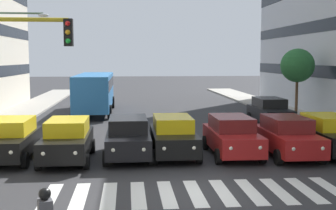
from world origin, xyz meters
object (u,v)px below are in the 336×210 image
at_px(car_0, 329,134).
at_px(car_5, 67,140).
at_px(car_6, 11,139).
at_px(car_4, 128,137).
at_px(car_row2_0, 270,111).
at_px(street_lamp_right, 1,58).
at_px(car_1, 287,136).
at_px(street_tree_2, 297,66).
at_px(car_3, 173,136).
at_px(bus_behind_traffic, 95,89).
at_px(car_2, 232,136).

distance_m(car_0, car_5, 11.36).
bearing_deg(car_0, car_6, -0.30).
height_order(car_4, car_row2_0, same).
distance_m(car_0, street_lamp_right, 16.70).
bearing_deg(car_1, street_tree_2, -113.30).
height_order(car_3, car_6, same).
height_order(car_5, street_lamp_right, street_lamp_right).
xyz_separation_m(car_1, car_4, (6.83, -0.43, 0.00)).
bearing_deg(street_tree_2, car_5, 39.49).
xyz_separation_m(car_0, bus_behind_traffic, (11.36, -15.87, 0.97)).
distance_m(car_2, car_4, 4.49).
xyz_separation_m(car_1, car_6, (11.70, -0.38, 0.00)).
distance_m(car_4, car_5, 2.53).
xyz_separation_m(car_3, street_tree_2, (-10.06, -11.48, 2.82)).
xyz_separation_m(car_6, bus_behind_traffic, (-2.37, -15.80, 0.97)).
bearing_deg(car_row2_0, bus_behind_traffic, -32.39).
bearing_deg(car_4, car_2, 179.05).
distance_m(car_1, bus_behind_traffic, 18.70).
height_order(car_3, car_row2_0, same).
bearing_deg(car_2, street_tree_2, -122.81).
distance_m(car_1, car_row2_0, 9.14).
bearing_deg(street_tree_2, car_6, 34.58).
relative_size(car_2, car_5, 1.00).
xyz_separation_m(car_5, car_row2_0, (-11.52, -8.81, 0.00)).
bearing_deg(bus_behind_traffic, car_5, 90.00).
bearing_deg(street_tree_2, street_lamp_right, 18.87).
bearing_deg(car_5, street_lamp_right, -53.76).
distance_m(car_0, bus_behind_traffic, 19.54).
distance_m(car_6, bus_behind_traffic, 16.00).
bearing_deg(street_lamp_right, car_5, 126.24).
xyz_separation_m(car_6, street_tree_2, (-16.87, -11.63, 2.82)).
bearing_deg(street_lamp_right, car_1, 157.18).
distance_m(street_lamp_right, street_tree_2, 19.67).
relative_size(car_0, street_lamp_right, 0.68).
distance_m(car_4, car_row2_0, 12.35).
distance_m(car_1, street_tree_2, 13.38).
xyz_separation_m(car_2, street_lamp_right, (11.09, -5.29, 3.35)).
height_order(car_1, car_4, same).
distance_m(car_5, street_lamp_right, 7.70).
relative_size(bus_behind_traffic, street_tree_2, 2.20).
bearing_deg(car_1, car_5, -0.37).
bearing_deg(street_lamp_right, car_3, 149.07).
bearing_deg(bus_behind_traffic, car_4, 99.04).
xyz_separation_m(bus_behind_traffic, street_tree_2, (-14.51, 4.17, 1.85)).
relative_size(car_2, bus_behind_traffic, 0.42).
relative_size(car_4, bus_behind_traffic, 0.42).
distance_m(car_3, car_6, 6.81).
xyz_separation_m(car_1, car_row2_0, (-2.18, -8.88, 0.00)).
xyz_separation_m(car_4, car_6, (4.87, 0.05, 0.00)).
bearing_deg(car_2, car_3, -3.99).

